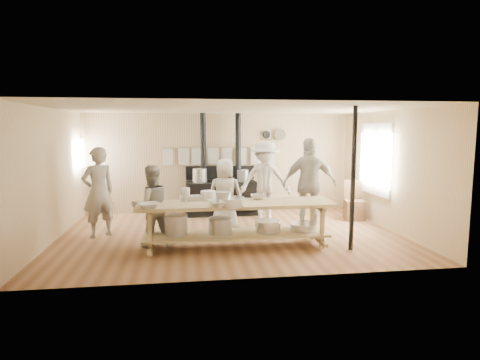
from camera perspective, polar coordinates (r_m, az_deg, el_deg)
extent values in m
plane|color=brown|center=(8.45, -1.32, -7.79)|extent=(7.00, 7.00, 0.00)
plane|color=tan|center=(10.69, -2.90, 2.44)|extent=(7.00, 0.00, 7.00)
plane|color=tan|center=(5.76, 1.53, -1.64)|extent=(7.00, 0.00, 7.00)
plane|color=tan|center=(8.55, -25.34, 0.57)|extent=(0.00, 5.00, 5.00)
plane|color=tan|center=(9.29, 20.64, 1.27)|extent=(0.00, 5.00, 5.00)
plane|color=beige|center=(8.17, -1.37, 10.11)|extent=(7.00, 7.00, 0.00)
cube|color=beige|center=(9.79, 18.87, 2.80)|extent=(0.06, 1.35, 1.65)
plane|color=white|center=(9.77, 18.66, 2.80)|extent=(0.00, 1.50, 1.50)
cube|color=beige|center=(9.76, 18.60, 2.80)|extent=(0.02, 0.03, 1.50)
plane|color=white|center=(10.43, -21.92, 3.47)|extent=(0.00, 0.90, 0.90)
cube|color=black|center=(10.40, -2.67, -2.55)|extent=(1.80, 0.70, 0.85)
cube|color=black|center=(10.47, -2.66, -4.57)|extent=(1.90, 0.75, 0.10)
cube|color=black|center=(10.61, -2.84, 1.05)|extent=(1.80, 0.12, 0.35)
cylinder|color=black|center=(10.28, -5.24, 4.61)|extent=(0.15, 0.15, 1.75)
cylinder|color=black|center=(10.36, -0.25, 4.66)|extent=(0.15, 0.15, 1.75)
cylinder|color=#B2B2B7|center=(10.28, -5.74, 0.66)|extent=(0.36, 0.36, 0.34)
cylinder|color=gray|center=(10.34, 0.37, 0.62)|extent=(0.30, 0.30, 0.30)
cylinder|color=tan|center=(10.56, -2.86, 4.67)|extent=(3.00, 0.04, 0.04)
cube|color=beige|center=(10.54, -10.20, 3.36)|extent=(0.28, 0.01, 0.46)
cube|color=beige|center=(10.53, -8.10, 3.40)|extent=(0.28, 0.01, 0.46)
cube|color=beige|center=(10.54, -6.00, 3.43)|extent=(0.28, 0.01, 0.46)
cube|color=beige|center=(10.56, -3.90, 3.46)|extent=(0.28, 0.01, 0.46)
cube|color=beige|center=(10.59, -1.81, 3.49)|extent=(0.28, 0.01, 0.46)
cube|color=beige|center=(10.64, 0.26, 3.51)|extent=(0.28, 0.01, 0.46)
cube|color=beige|center=(10.70, 2.30, 3.53)|extent=(0.28, 0.01, 0.46)
cube|color=beige|center=(10.78, 4.33, 3.54)|extent=(0.28, 0.01, 0.46)
cube|color=tan|center=(10.79, 4.58, 5.67)|extent=(0.50, 0.14, 0.03)
cylinder|color=black|center=(10.77, 3.79, 6.47)|extent=(0.20, 0.04, 0.20)
cylinder|color=silver|center=(10.86, 5.71, 6.45)|extent=(0.32, 0.03, 0.32)
cube|color=tan|center=(7.40, -0.53, -3.43)|extent=(3.60, 0.90, 0.06)
cube|color=tan|center=(7.52, -0.52, -7.70)|extent=(3.40, 0.80, 0.04)
cube|color=tan|center=(7.54, -0.52, -8.07)|extent=(3.30, 0.06, 0.06)
cube|color=tan|center=(7.16, -12.71, -7.22)|extent=(0.07, 0.07, 0.85)
cube|color=tan|center=(7.74, -12.35, -6.12)|extent=(0.07, 0.07, 0.85)
cube|color=tan|center=(7.55, 11.60, -6.42)|extent=(0.07, 0.07, 0.85)
cube|color=tan|center=(8.10, 10.18, -5.46)|extent=(0.07, 0.07, 0.85)
cylinder|color=#B2B2B7|center=(7.41, -9.04, -6.34)|extent=(0.40, 0.40, 0.38)
cylinder|color=gray|center=(7.45, -2.83, -6.51)|extent=(0.44, 0.44, 0.30)
cylinder|color=silver|center=(7.59, 4.00, -6.57)|extent=(0.48, 0.48, 0.22)
cylinder|color=silver|center=(7.77, 9.09, -6.62)|extent=(0.52, 0.52, 0.14)
cylinder|color=black|center=(7.44, 15.78, 0.10)|extent=(0.08, 0.08, 2.60)
imported|color=#A8A395|center=(8.62, -19.50, -1.65)|extent=(0.80, 0.74, 1.84)
imported|color=#A8A395|center=(7.66, -12.50, -3.64)|extent=(0.88, 0.78, 1.53)
imported|color=#A8A395|center=(8.65, -2.13, -2.10)|extent=(0.87, 0.69, 1.57)
imported|color=#A8A395|center=(8.92, 9.87, -0.52)|extent=(1.22, 0.61, 2.00)
imported|color=#A8A395|center=(9.73, 3.60, -0.04)|extent=(1.31, 0.84, 1.92)
cube|color=brown|center=(10.18, 15.94, -4.11)|extent=(0.51, 0.51, 0.47)
cube|color=brown|center=(10.29, 15.75, -1.45)|extent=(0.44, 0.12, 0.53)
imported|color=white|center=(7.03, -12.83, -3.57)|extent=(0.42, 0.42, 0.09)
imported|color=silver|center=(7.41, -0.49, -2.82)|extent=(0.41, 0.41, 0.09)
imported|color=white|center=(7.03, -2.67, -3.31)|extent=(0.56, 0.56, 0.11)
imported|color=silver|center=(7.74, 2.60, -2.39)|extent=(0.40, 0.40, 0.09)
cube|color=#B2B2B7|center=(7.65, -7.07, -2.58)|extent=(0.42, 0.31, 0.09)
cylinder|color=silver|center=(7.04, -1.22, -3.12)|extent=(0.52, 0.52, 0.15)
cylinder|color=gray|center=(7.05, -2.41, -2.70)|extent=(0.28, 0.28, 0.25)
cylinder|color=white|center=(7.65, -4.56, -2.19)|extent=(0.32, 0.32, 0.18)
cylinder|color=white|center=(7.57, -7.73, -2.07)|extent=(0.18, 0.18, 0.25)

